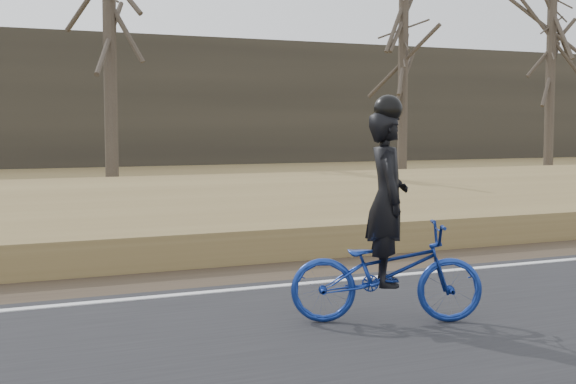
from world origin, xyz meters
name	(u,v)px	position (x,y,z in m)	size (l,w,h in m)	color
shoulder	(554,249)	(0.00, 1.20, 0.02)	(120.00, 1.60, 0.04)	#473A2B
embankment	(438,216)	(0.00, 4.20, 0.22)	(120.00, 5.00, 0.44)	olive
ballast	(341,198)	(0.00, 8.00, 0.23)	(120.00, 3.00, 0.45)	slate
railroad	(341,185)	(0.00, 8.00, 0.53)	(120.00, 2.40, 0.29)	black
treeline_backdrop	(123,101)	(0.00, 30.00, 3.00)	(120.00, 4.00, 6.00)	#383328
cyclist	(387,251)	(-4.71, -1.71, 0.72)	(1.87, 1.27, 2.10)	navy
bare_tree_near_left	(110,47)	(-3.97, 13.75, 3.98)	(0.36, 0.36, 7.95)	#494035
bare_tree_center	(403,74)	(6.79, 16.16, 3.68)	(0.36, 0.36, 7.36)	#494035
bare_tree_right	(550,78)	(12.65, 15.28, 3.63)	(0.36, 0.36, 7.27)	#494035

